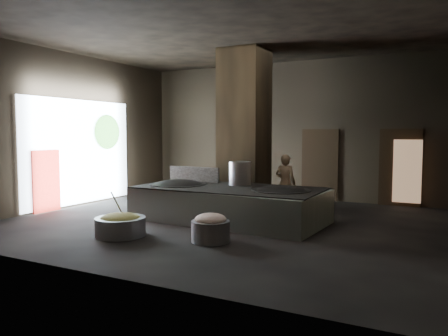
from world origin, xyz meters
The scene contains 27 objects.
floor centered at (0.00, 0.00, -0.05)m, with size 10.00×9.00×0.10m, color black.
ceiling centered at (0.00, 0.00, 4.55)m, with size 10.00×9.00×0.10m, color black.
back_wall centered at (0.00, 4.55, 2.25)m, with size 10.00×0.10×4.50m, color black.
front_wall centered at (0.00, -4.55, 2.25)m, with size 10.00×0.10×4.50m, color black.
left_wall centered at (-5.05, 0.00, 2.25)m, with size 0.10×9.00×4.50m, color black.
pillar centered at (-0.30, 1.90, 2.25)m, with size 1.20×1.20×4.50m, color black.
hearth_platform centered at (0.09, 0.12, 0.40)m, with size 4.63×2.21×0.81m, color #9EAD9C.
platform_cap centered at (0.09, 0.12, 0.82)m, with size 4.53×2.17×0.03m, color black.
wok_left centered at (-1.36, 0.07, 0.75)m, with size 1.46×1.46×0.40m, color black.
wok_left_rim centered at (-1.36, 0.07, 0.82)m, with size 1.49×1.49×0.05m, color black.
wok_right centered at (1.44, 0.17, 0.75)m, with size 1.36×1.36×0.38m, color black.
wok_right_rim centered at (1.44, 0.17, 0.82)m, with size 1.39×1.39×0.05m, color black.
stock_pot centered at (0.14, 0.67, 1.13)m, with size 0.56×0.56×0.60m, color #97999E.
splash_guard centered at (-1.36, 0.87, 1.03)m, with size 1.61×0.06×0.40m, color black.
cook centered at (0.90, 2.01, 0.79)m, with size 0.58×0.37×1.58m, color olive.
veg_basin centered at (-1.19, -2.36, 0.19)m, with size 1.05×1.05×0.39m, color slate.
veg_fill centered at (-1.19, -2.36, 0.35)m, with size 0.87×0.87×0.27m, color olive.
ladle centered at (-1.34, -2.21, 0.55)m, with size 0.03×0.03×0.83m, color #97999E.
meat_basin centered at (0.74, -1.93, 0.21)m, with size 0.77×0.77×0.42m, color slate.
meat_fill centered at (0.74, -1.93, 0.45)m, with size 0.64×0.64×0.24m, color tan.
doorway_near centered at (1.20, 4.45, 1.10)m, with size 1.18×0.08×2.38m, color black.
doorway_near_glow centered at (1.14, 4.45, 1.05)m, with size 0.78×0.04×1.85m, color #8C6647.
doorway_far centered at (3.60, 4.45, 1.10)m, with size 1.18×0.08×2.38m, color black.
doorway_far_glow centered at (3.81, 4.32, 1.05)m, with size 0.78×0.04×1.85m, color #8C6647.
left_opening centered at (-4.95, 0.20, 1.60)m, with size 0.04×4.20×3.10m, color white.
pavilion_sliver centered at (-4.88, -1.10, 0.85)m, with size 0.05×0.90×1.70m, color maroon.
tree_silhouette centered at (-4.85, 1.30, 2.20)m, with size 0.28×1.10×1.10m, color #194714.
Camera 1 is at (4.92, -9.37, 2.14)m, focal length 35.00 mm.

